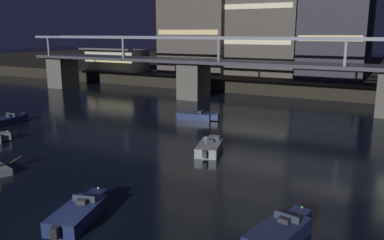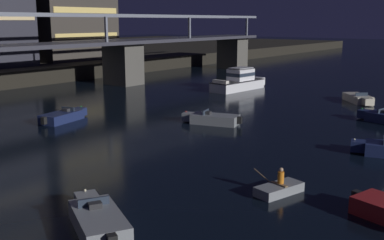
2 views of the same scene
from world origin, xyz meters
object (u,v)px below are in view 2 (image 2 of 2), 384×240
at_px(speedboat_near_center, 98,220).
at_px(dinghy_with_paddler, 279,188).
at_px(speedboat_mid_left, 213,119).
at_px(speedboat_far_center, 63,116).
at_px(speedboat_mid_center, 359,99).
at_px(cabin_cruiser_near_left, 239,81).
at_px(river_bridge, 35,60).

xyz_separation_m(speedboat_near_center, dinghy_with_paddler, (8.31, -4.13, -0.14)).
relative_size(speedboat_mid_left, speedboat_far_center, 0.99).
xyz_separation_m(speedboat_mid_left, speedboat_mid_center, (18.16, -6.33, 0.00)).
bearing_deg(speedboat_mid_center, speedboat_near_center, -177.64).
bearing_deg(cabin_cruiser_near_left, dinghy_with_paddler, -145.01).
relative_size(speedboat_near_center, dinghy_with_paddler, 1.75).
relative_size(speedboat_far_center, dinghy_with_paddler, 1.86).
xyz_separation_m(speedboat_mid_center, dinghy_with_paddler, (-29.48, -5.69, -0.14)).
height_order(speedboat_mid_left, speedboat_far_center, same).
bearing_deg(cabin_cruiser_near_left, speedboat_near_center, -156.34).
bearing_deg(cabin_cruiser_near_left, river_bridge, 141.39).
distance_m(speedboat_far_center, dinghy_with_paddler, 23.34).
bearing_deg(river_bridge, speedboat_mid_left, -88.35).
xyz_separation_m(river_bridge, speedboat_far_center, (-6.31, -13.05, -3.82)).
relative_size(speedboat_mid_center, dinghy_with_paddler, 1.60).
height_order(speedboat_mid_left, speedboat_mid_center, same).
height_order(speedboat_mid_left, dinghy_with_paddler, dinghy_with_paddler).
relative_size(river_bridge, speedboat_far_center, 16.92).
bearing_deg(river_bridge, speedboat_near_center, -120.73).
bearing_deg(speedboat_mid_center, dinghy_with_paddler, -169.08).
bearing_deg(cabin_cruiser_near_left, speedboat_mid_center, -90.74).
height_order(cabin_cruiser_near_left, speedboat_mid_left, cabin_cruiser_near_left).
height_order(speedboat_near_center, speedboat_mid_center, same).
relative_size(speedboat_near_center, speedboat_mid_center, 1.09).
height_order(cabin_cruiser_near_left, speedboat_near_center, cabin_cruiser_near_left).
height_order(river_bridge, dinghy_with_paddler, river_bridge).
bearing_deg(speedboat_near_center, cabin_cruiser_near_left, 23.66).
bearing_deg(dinghy_with_paddler, speedboat_near_center, 153.57).
distance_m(river_bridge, speedboat_far_center, 14.99).
distance_m(speedboat_near_center, speedboat_far_center, 22.65).
bearing_deg(cabin_cruiser_near_left, speedboat_mid_left, -154.50).
bearing_deg(speedboat_near_center, speedboat_mid_left, 21.88).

